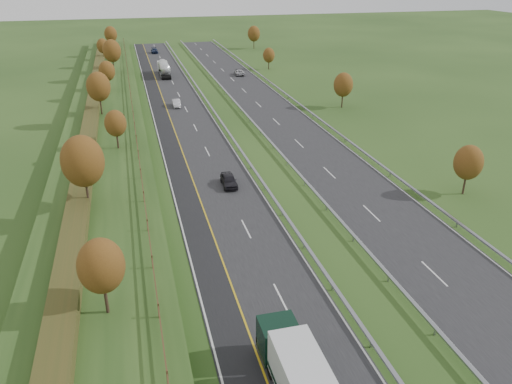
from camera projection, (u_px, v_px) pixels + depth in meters
ground at (240, 132)px, 80.60m from camera, size 400.00×400.00×0.00m
near_carriageway at (187, 127)px, 83.16m from camera, size 10.50×200.00×0.04m
far_carriageway at (281, 120)px, 86.94m from camera, size 10.50×200.00×0.04m
hard_shoulder at (164, 128)px, 82.30m from camera, size 3.00×200.00×0.04m
lane_markings at (225, 124)px, 84.51m from camera, size 26.75×200.00×0.01m
embankment_left at (106, 127)px, 79.78m from camera, size 12.00×200.00×2.00m
hedge_left at (91, 118)px, 78.68m from camera, size 2.20×180.00×1.10m
fence_left at (133, 115)px, 79.73m from camera, size 0.12×189.06×1.20m
median_barrier_near at (220, 121)px, 84.22m from camera, size 0.32×200.00×0.71m
median_barrier_far at (250, 119)px, 85.39m from camera, size 0.32×200.00×0.71m
outer_barrier_far at (313, 114)px, 88.02m from camera, size 0.32×200.00×0.71m
trees_left at (103, 98)px, 74.67m from camera, size 6.64×164.30×7.66m
trees_far at (300, 63)px, 113.96m from camera, size 8.45×118.60×7.12m
road_tanker at (164, 68)px, 120.80m from camera, size 2.40×11.22×3.46m
car_dark_near at (229, 180)px, 60.51m from camera, size 1.81×4.29×1.45m
car_silver_mid at (176, 103)px, 94.61m from camera, size 1.43×4.07×1.34m
car_small_far at (154, 51)px, 152.59m from camera, size 1.97×4.83×1.40m
car_oncoming at (239, 72)px, 121.92m from camera, size 2.55×4.88×1.31m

